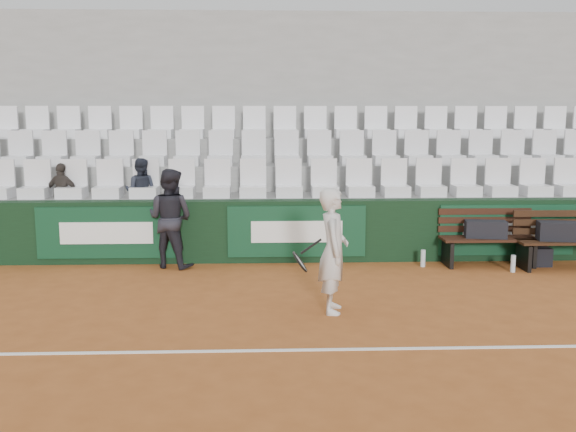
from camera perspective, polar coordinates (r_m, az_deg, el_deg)
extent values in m
plane|color=#A15524|center=(6.68, 4.23, -11.78)|extent=(80.00, 80.00, 0.00)
cube|color=white|center=(6.68, 4.23, -11.75)|extent=(18.00, 0.06, 0.01)
cube|color=black|center=(10.40, 1.83, -1.31)|extent=(18.00, 0.30, 1.00)
cube|color=#0C381E|center=(10.50, -15.80, -1.44)|extent=(2.20, 0.04, 0.82)
cube|color=#0C381E|center=(10.22, 0.78, -1.38)|extent=(2.20, 0.04, 0.82)
cube|color=#0C381E|center=(10.93, 18.88, -1.18)|extent=(2.20, 0.04, 0.82)
cube|color=gray|center=(11.02, 1.61, -0.72)|extent=(18.00, 0.95, 1.00)
cube|color=gray|center=(11.92, 1.31, 1.12)|extent=(18.00, 0.95, 1.45)
cube|color=gray|center=(12.83, 1.06, 2.71)|extent=(18.00, 0.95, 1.90)
cube|color=#999997|center=(13.37, 0.93, 8.34)|extent=(18.00, 0.30, 4.40)
cube|color=silver|center=(10.73, 1.69, 3.41)|extent=(11.90, 0.44, 0.63)
cube|color=silver|center=(11.64, 1.39, 6.08)|extent=(11.90, 0.44, 0.63)
cube|color=white|center=(12.58, 1.12, 8.36)|extent=(11.90, 0.44, 0.63)
cube|color=#33190F|center=(10.62, 17.38, -3.03)|extent=(1.50, 0.56, 0.45)
cube|color=black|center=(10.81, 23.41, -3.15)|extent=(1.50, 0.56, 0.45)
cube|color=black|center=(10.52, 17.16, -1.13)|extent=(0.66, 0.37, 0.27)
cube|color=black|center=(10.68, 22.95, -1.24)|extent=(0.66, 0.39, 0.29)
cube|color=black|center=(10.87, 21.05, -3.37)|extent=(0.48, 0.30, 0.29)
cylinder|color=silver|center=(10.29, 11.91, -3.70)|extent=(0.08, 0.08, 0.27)
cylinder|color=silver|center=(10.31, 19.37, -4.01)|extent=(0.07, 0.07, 0.26)
imported|color=silver|center=(7.71, 4.04, -3.09)|extent=(0.41, 0.58, 1.51)
torus|color=black|center=(7.71, 1.07, -4.10)|extent=(0.19, 0.30, 0.26)
cylinder|color=black|center=(7.67, 2.06, -2.72)|extent=(0.26, 0.03, 0.20)
imported|color=black|center=(10.11, -10.43, -0.20)|extent=(0.92, 0.83, 1.54)
imported|color=#342E2A|center=(11.25, -19.53, 4.15)|extent=(0.64, 0.38, 1.02)
imported|color=#1F232F|center=(10.93, -13.04, 4.52)|extent=(0.57, 0.46, 1.10)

